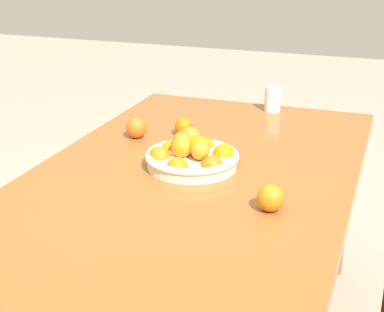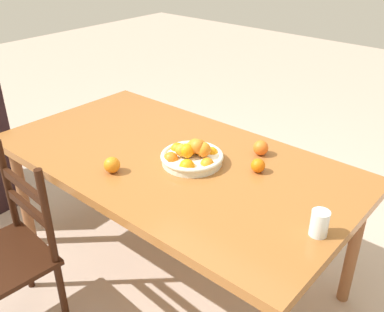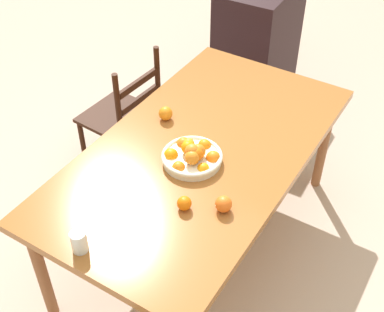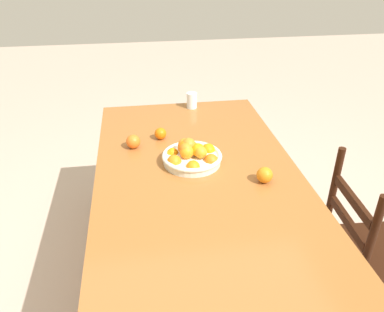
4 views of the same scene
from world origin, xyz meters
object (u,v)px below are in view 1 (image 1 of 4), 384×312
(fruit_bowl, at_px, (191,155))
(orange_loose_1, at_px, (271,198))
(drinking_glass, at_px, (273,99))
(orange_loose_2, at_px, (136,128))
(orange_loose_0, at_px, (184,127))
(dining_table, at_px, (185,199))

(fruit_bowl, height_order, orange_loose_1, fruit_bowl)
(orange_loose_1, xyz_separation_m, drinking_glass, (-0.97, -0.21, 0.01))
(fruit_bowl, relative_size, orange_loose_2, 3.97)
(fruit_bowl, distance_m, orange_loose_1, 0.40)
(orange_loose_2, xyz_separation_m, drinking_glass, (-0.53, 0.41, 0.01))
(orange_loose_2, distance_m, drinking_glass, 0.67)
(drinking_glass, bearing_deg, orange_loose_0, -29.71)
(dining_table, xyz_separation_m, orange_loose_1, (0.11, 0.30, 0.10))
(drinking_glass, bearing_deg, fruit_bowl, -8.66)
(dining_table, relative_size, orange_loose_1, 24.06)
(orange_loose_0, bearing_deg, dining_table, 20.95)
(drinking_glass, bearing_deg, dining_table, -6.10)
(fruit_bowl, bearing_deg, orange_loose_0, -154.92)
(fruit_bowl, height_order, orange_loose_2, fruit_bowl)
(orange_loose_0, distance_m, orange_loose_1, 0.70)
(fruit_bowl, bearing_deg, orange_loose_1, 54.12)
(orange_loose_0, bearing_deg, fruit_bowl, 25.08)
(orange_loose_0, bearing_deg, orange_loose_1, 41.02)
(orange_loose_1, relative_size, drinking_glass, 0.74)
(orange_loose_0, height_order, drinking_glass, drinking_glass)
(orange_loose_2, bearing_deg, orange_loose_0, 118.75)
(fruit_bowl, distance_m, orange_loose_2, 0.37)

